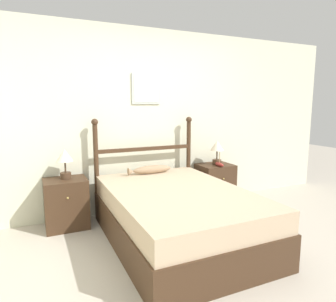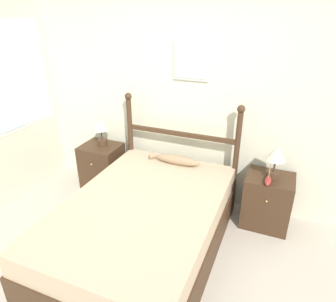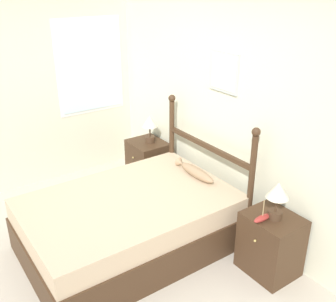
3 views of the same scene
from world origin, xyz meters
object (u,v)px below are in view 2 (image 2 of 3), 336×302
(nightstand_left, at_px, (102,166))
(table_lamp_left, at_px, (101,128))
(model_boat, at_px, (268,180))
(fish_pillow, at_px, (175,160))
(nightstand_right, at_px, (267,201))
(table_lamp_right, at_px, (276,157))
(bed, at_px, (144,227))

(nightstand_left, xyz_separation_m, table_lamp_left, (0.01, 0.03, 0.55))
(model_boat, distance_m, fish_pillow, 1.06)
(nightstand_right, height_order, table_lamp_right, table_lamp_right)
(nightstand_right, height_order, model_boat, model_boat)
(bed, distance_m, model_boat, 1.36)
(table_lamp_right, xyz_separation_m, fish_pillow, (-1.10, -0.05, -0.21))
(table_lamp_left, bearing_deg, bed, -41.38)
(model_boat, height_order, fish_pillow, model_boat)
(bed, distance_m, nightstand_left, 1.42)
(model_boat, bearing_deg, nightstand_right, 81.55)
(model_boat, bearing_deg, bed, -144.05)
(nightstand_left, relative_size, fish_pillow, 1.00)
(nightstand_left, xyz_separation_m, nightstand_right, (2.17, 0.00, 0.00))
(table_lamp_left, distance_m, model_boat, 2.16)
(bed, bearing_deg, table_lamp_right, 39.14)
(nightstand_left, relative_size, model_boat, 2.81)
(table_lamp_left, xyz_separation_m, table_lamp_right, (2.17, -0.05, 0.00))
(nightstand_left, bearing_deg, table_lamp_right, -0.33)
(nightstand_left, relative_size, table_lamp_right, 1.67)
(nightstand_left, xyz_separation_m, table_lamp_right, (2.19, -0.01, 0.55))
(bed, distance_m, nightstand_right, 1.42)
(nightstand_left, height_order, nightstand_right, same)
(fish_pillow, bearing_deg, model_boat, -3.95)
(bed, relative_size, nightstand_right, 3.44)
(bed, height_order, nightstand_left, nightstand_left)
(nightstand_left, distance_m, table_lamp_left, 0.55)
(table_lamp_left, bearing_deg, model_boat, -4.57)
(nightstand_right, distance_m, table_lamp_left, 2.23)
(table_lamp_left, height_order, table_lamp_right, same)
(nightstand_left, bearing_deg, model_boat, -3.63)
(bed, xyz_separation_m, nightstand_left, (-1.09, 0.91, 0.01))
(table_lamp_left, bearing_deg, nightstand_left, -113.64)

